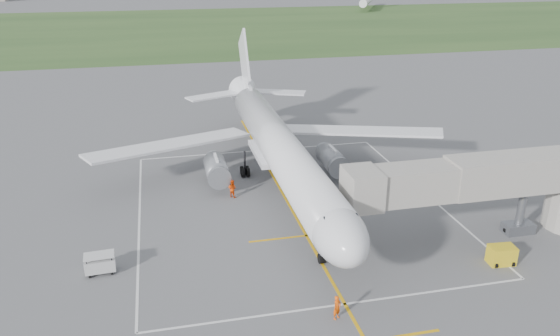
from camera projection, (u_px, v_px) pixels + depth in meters
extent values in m
plane|color=#565659|center=(280.00, 189.00, 55.77)|extent=(700.00, 700.00, 0.00)
cube|color=#2C481F|center=(189.00, 28.00, 173.52)|extent=(700.00, 120.00, 0.02)
cube|color=#D89A0C|center=(292.00, 210.00, 51.24)|extent=(0.25, 60.00, 0.01)
cube|color=#D89A0C|center=(306.00, 236.00, 46.71)|extent=(10.00, 0.25, 0.01)
cube|color=silver|center=(258.00, 151.00, 66.64)|extent=(28.00, 0.20, 0.01)
cube|color=silver|center=(345.00, 304.00, 37.65)|extent=(28.00, 0.20, 0.01)
cube|color=silver|center=(139.00, 221.00, 49.25)|extent=(0.20, 32.00, 0.01)
cube|color=silver|center=(424.00, 193.00, 55.04)|extent=(0.20, 32.00, 0.01)
cylinder|color=silver|center=(280.00, 148.00, 54.11)|extent=(3.80, 36.00, 3.80)
ellipsoid|color=silver|center=(338.00, 233.00, 37.80)|extent=(3.80, 7.22, 3.80)
cube|color=black|center=(343.00, 225.00, 36.60)|extent=(2.40, 1.60, 0.99)
cone|color=silver|center=(246.00, 95.00, 72.53)|extent=(3.80, 6.00, 3.80)
cube|color=silver|center=(358.00, 131.00, 62.02)|extent=(17.93, 11.24, 1.23)
cube|color=silver|center=(171.00, 144.00, 57.69)|extent=(17.93, 11.24, 1.23)
cube|color=silver|center=(274.00, 153.00, 57.40)|extent=(4.20, 8.00, 0.50)
cube|color=silver|center=(244.00, 61.00, 71.57)|extent=(0.30, 7.89, 8.65)
cube|color=silver|center=(248.00, 88.00, 70.69)|extent=(0.35, 5.00, 1.20)
cube|color=silver|center=(277.00, 92.00, 73.05)|extent=(7.85, 5.03, 0.20)
cube|color=silver|center=(215.00, 96.00, 71.31)|extent=(7.85, 5.03, 0.20)
cylinder|color=gray|center=(331.00, 159.00, 58.61)|extent=(2.30, 4.20, 2.30)
cube|color=silver|center=(332.00, 153.00, 58.04)|extent=(0.25, 2.40, 1.20)
cylinder|color=gray|center=(216.00, 168.00, 56.05)|extent=(2.30, 4.20, 2.30)
cube|color=silver|center=(216.00, 162.00, 55.48)|extent=(0.25, 2.40, 1.20)
cylinder|color=black|center=(322.00, 248.00, 42.16)|extent=(0.18, 0.18, 2.60)
cylinder|color=black|center=(320.00, 259.00, 42.47)|extent=(0.28, 0.80, 0.80)
cylinder|color=black|center=(323.00, 258.00, 42.51)|extent=(0.28, 0.80, 0.80)
cylinder|color=black|center=(297.00, 159.00, 59.93)|extent=(0.22, 0.22, 2.80)
cylinder|color=black|center=(295.00, 168.00, 59.89)|extent=(0.32, 0.96, 0.96)
cylinder|color=black|center=(300.00, 168.00, 60.01)|extent=(0.32, 0.96, 0.96)
cylinder|color=black|center=(294.00, 166.00, 60.53)|extent=(0.32, 0.96, 0.96)
cylinder|color=black|center=(298.00, 166.00, 60.64)|extent=(0.32, 0.96, 0.96)
cylinder|color=black|center=(245.00, 163.00, 58.73)|extent=(0.22, 0.22, 2.80)
cylinder|color=black|center=(243.00, 173.00, 58.70)|extent=(0.32, 0.96, 0.96)
cylinder|color=black|center=(248.00, 172.00, 58.81)|extent=(0.32, 0.96, 0.96)
cylinder|color=black|center=(242.00, 170.00, 59.33)|extent=(0.32, 0.96, 0.96)
cylinder|color=black|center=(247.00, 170.00, 59.44)|extent=(0.32, 0.96, 0.96)
cube|color=gray|center=(414.00, 183.00, 43.07)|extent=(11.09, 2.90, 2.80)
cube|color=gray|center=(512.00, 173.00, 44.83)|extent=(11.09, 3.10, 3.00)
cube|color=gray|center=(362.00, 188.00, 42.17)|extent=(2.60, 3.40, 3.00)
cylinder|color=slate|center=(521.00, 211.00, 46.48)|extent=(0.70, 0.70, 4.20)
cube|color=slate|center=(518.00, 228.00, 47.09)|extent=(2.60, 1.40, 0.90)
cylinder|color=black|center=(508.00, 230.00, 46.92)|extent=(0.70, 0.30, 0.70)
cylinder|color=black|center=(528.00, 228.00, 47.34)|extent=(0.70, 0.30, 0.70)
cube|color=gold|center=(502.00, 255.00, 42.32)|extent=(2.08, 1.45, 1.49)
cylinder|color=black|center=(496.00, 265.00, 41.92)|extent=(0.23, 0.45, 0.44)
cylinder|color=black|center=(513.00, 264.00, 42.10)|extent=(0.23, 0.45, 0.44)
cube|color=silver|center=(100.00, 264.00, 41.07)|extent=(2.30, 1.47, 0.98)
cube|color=silver|center=(99.00, 255.00, 40.79)|extent=(2.30, 1.47, 0.07)
cylinder|color=black|center=(87.00, 267.00, 40.29)|extent=(0.07, 0.07, 1.15)
cylinder|color=black|center=(112.00, 264.00, 40.76)|extent=(0.07, 0.07, 1.15)
cylinder|color=black|center=(88.00, 260.00, 41.24)|extent=(0.07, 0.07, 1.15)
cylinder|color=black|center=(112.00, 257.00, 41.71)|extent=(0.07, 0.07, 1.15)
cylinder|color=black|center=(90.00, 276.00, 40.63)|extent=(0.18, 0.36, 0.36)
cylinder|color=black|center=(112.00, 272.00, 41.06)|extent=(0.18, 0.36, 0.36)
cylinder|color=black|center=(90.00, 269.00, 41.50)|extent=(0.18, 0.36, 0.36)
cylinder|color=black|center=(112.00, 266.00, 41.93)|extent=(0.18, 0.36, 0.36)
imported|color=#FD5308|center=(337.00, 307.00, 35.88)|extent=(0.75, 0.67, 1.71)
imported|color=#DC3D06|center=(232.00, 188.00, 53.76)|extent=(1.11, 1.09, 1.81)
cylinder|color=silver|center=(367.00, 0.00, 228.57)|extent=(17.32, 29.99, 3.20)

